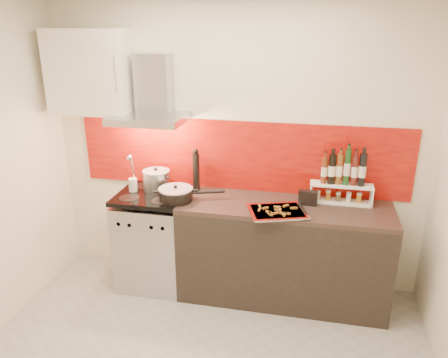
% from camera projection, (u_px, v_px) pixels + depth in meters
% --- Properties ---
extents(back_wall, '(3.40, 0.02, 2.60)m').
position_uv_depth(back_wall, '(234.00, 147.00, 3.93)').
color(back_wall, silver).
rests_on(back_wall, ground).
extents(backsplash, '(3.00, 0.02, 0.64)m').
position_uv_depth(backsplash, '(240.00, 156.00, 3.94)').
color(backsplash, maroon).
rests_on(backsplash, back_wall).
extents(range_stove, '(0.60, 0.60, 0.91)m').
position_uv_depth(range_stove, '(154.00, 240.00, 4.08)').
color(range_stove, '#B7B7BA').
rests_on(range_stove, ground).
extents(counter, '(1.80, 0.60, 0.90)m').
position_uv_depth(counter, '(283.00, 252.00, 3.85)').
color(counter, black).
rests_on(counter, ground).
extents(range_hood, '(0.62, 0.50, 0.61)m').
position_uv_depth(range_hood, '(152.00, 98.00, 3.77)').
color(range_hood, '#B7B7BA').
rests_on(range_hood, back_wall).
extents(upper_cabinet, '(0.70, 0.35, 0.72)m').
position_uv_depth(upper_cabinet, '(90.00, 72.00, 3.79)').
color(upper_cabinet, white).
rests_on(upper_cabinet, back_wall).
extents(stock_pot, '(0.25, 0.25, 0.21)m').
position_uv_depth(stock_pot, '(156.00, 180.00, 3.99)').
color(stock_pot, '#B7B7BA').
rests_on(stock_pot, range_stove).
extents(saute_pan, '(0.56, 0.30, 0.14)m').
position_uv_depth(saute_pan, '(177.00, 194.00, 3.77)').
color(saute_pan, black).
rests_on(saute_pan, range_stove).
extents(utensil_jar, '(0.08, 0.12, 0.37)m').
position_uv_depth(utensil_jar, '(133.00, 181.00, 3.93)').
color(utensil_jar, silver).
rests_on(utensil_jar, range_stove).
extents(pepper_mill, '(0.06, 0.06, 0.39)m').
position_uv_depth(pepper_mill, '(196.00, 170.00, 3.97)').
color(pepper_mill, black).
rests_on(pepper_mill, counter).
extents(step_shelf, '(0.52, 0.14, 0.47)m').
position_uv_depth(step_shelf, '(343.00, 180.00, 3.67)').
color(step_shelf, white).
rests_on(step_shelf, counter).
extents(caddy_box, '(0.16, 0.08, 0.13)m').
position_uv_depth(caddy_box, '(308.00, 198.00, 3.68)').
color(caddy_box, black).
rests_on(caddy_box, counter).
extents(baking_tray, '(0.54, 0.48, 0.03)m').
position_uv_depth(baking_tray, '(277.00, 211.00, 3.53)').
color(baking_tray, silver).
rests_on(baking_tray, counter).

